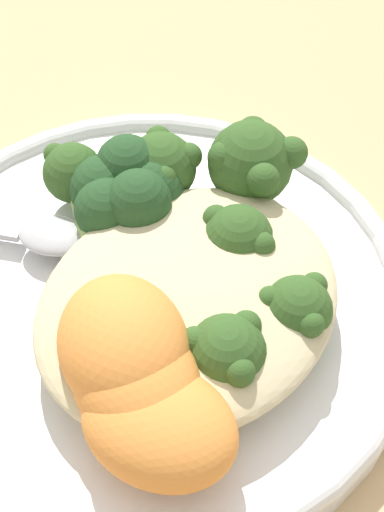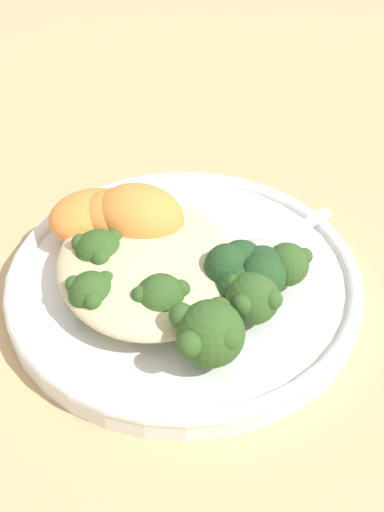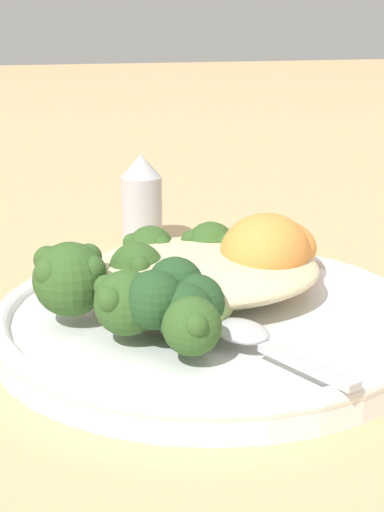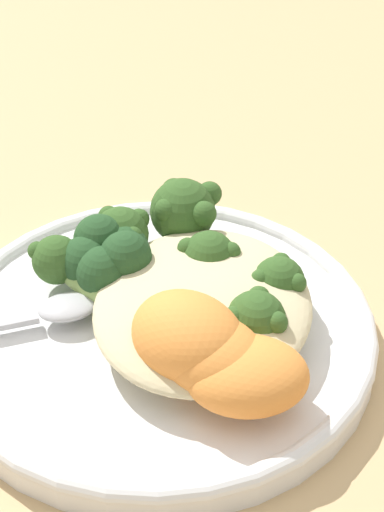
{
  "view_description": "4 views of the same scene",
  "coord_description": "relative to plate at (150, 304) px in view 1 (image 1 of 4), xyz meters",
  "views": [
    {
      "loc": [
        0.18,
        0.17,
        0.34
      ],
      "look_at": [
        -0.01,
        0.02,
        0.06
      ],
      "focal_mm": 60.0,
      "sensor_mm": 36.0,
      "label": 1
    },
    {
      "loc": [
        -0.37,
        0.08,
        0.37
      ],
      "look_at": [
        0.0,
        -0.01,
        0.03
      ],
      "focal_mm": 50.0,
      "sensor_mm": 36.0,
      "label": 2
    },
    {
      "loc": [
        -0.1,
        -0.47,
        0.2
      ],
      "look_at": [
        -0.01,
        -0.02,
        0.06
      ],
      "focal_mm": 60.0,
      "sensor_mm": 36.0,
      "label": 3
    },
    {
      "loc": [
        0.38,
        0.08,
        0.36
      ],
      "look_at": [
        -0.01,
        0.02,
        0.06
      ],
      "focal_mm": 60.0,
      "sensor_mm": 36.0,
      "label": 4
    }
  ],
  "objects": [
    {
      "name": "broccoli_stalk_0",
      "position": [
        0.01,
        0.05,
        0.03
      ],
      "size": [
        0.04,
        0.1,
        0.03
      ],
      "rotation": [
        0.0,
        0.0,
        1.62
      ],
      "color": "#8EB25B",
      "rests_on": "plate"
    },
    {
      "name": "spoon",
      "position": [
        0.01,
        -0.07,
        0.01
      ],
      "size": [
        0.06,
        0.1,
        0.01
      ],
      "rotation": [
        0.0,
        0.0,
        5.19
      ],
      "color": "#B7B7BC",
      "rests_on": "plate"
    },
    {
      "name": "sweet_potato_chunk_2",
      "position": [
        0.06,
        0.06,
        0.03
      ],
      "size": [
        0.06,
        0.07,
        0.03
      ],
      "primitive_type": "ellipsoid",
      "rotation": [
        0.0,
        0.0,
        1.73
      ],
      "color": "orange",
      "rests_on": "plate"
    },
    {
      "name": "plate",
      "position": [
        0.0,
        0.0,
        0.0
      ],
      "size": [
        0.26,
        0.26,
        0.02
      ],
      "color": "white",
      "rests_on": "ground_plane"
    },
    {
      "name": "broccoli_stalk_5",
      "position": [
        -0.01,
        -0.05,
        0.02
      ],
      "size": [
        0.07,
        0.11,
        0.03
      ],
      "rotation": [
        0.0,
        0.0,
        4.23
      ],
      "color": "#8EB25B",
      "rests_on": "plate"
    },
    {
      "name": "sweet_potato_chunk_1",
      "position": [
        0.05,
        0.04,
        0.03
      ],
      "size": [
        0.07,
        0.08,
        0.04
      ],
      "primitive_type": "ellipsoid",
      "rotation": [
        0.0,
        0.0,
        4.27
      ],
      "color": "orange",
      "rests_on": "plate"
    },
    {
      "name": "sweet_potato_chunk_0",
      "position": [
        0.04,
        0.02,
        0.03
      ],
      "size": [
        0.08,
        0.09,
        0.05
      ],
      "primitive_type": "ellipsoid",
      "rotation": [
        0.0,
        0.0,
        0.98
      ],
      "color": "orange",
      "rests_on": "plate"
    },
    {
      "name": "kale_tuft",
      "position": [
        -0.03,
        -0.04,
        0.03
      ],
      "size": [
        0.06,
        0.06,
        0.04
      ],
      "color": "#234723",
      "rests_on": "plate"
    },
    {
      "name": "quinoa_mound",
      "position": [
        0.0,
        0.02,
        0.02
      ],
      "size": [
        0.15,
        0.13,
        0.03
      ],
      "primitive_type": "ellipsoid",
      "color": "beige",
      "rests_on": "plate"
    },
    {
      "name": "ground_plane",
      "position": [
        0.0,
        -0.0,
        -0.01
      ],
      "size": [
        4.0,
        4.0,
        0.0
      ],
      "primitive_type": "plane",
      "color": "tan"
    },
    {
      "name": "broccoli_stalk_2",
      "position": [
        -0.03,
        0.02,
        0.03
      ],
      "size": [
        0.09,
        0.05,
        0.03
      ],
      "rotation": [
        0.0,
        0.0,
        2.87
      ],
      "color": "#8EB25B",
      "rests_on": "plate"
    },
    {
      "name": "broccoli_stalk_1",
      "position": [
        -0.02,
        0.05,
        0.02
      ],
      "size": [
        0.08,
        0.1,
        0.03
      ],
      "rotation": [
        0.0,
        0.0,
        2.17
      ],
      "color": "#8EB25B",
      "rests_on": "plate"
    },
    {
      "name": "broccoli_stalk_3",
      "position": [
        -0.07,
        0.0,
        0.03
      ],
      "size": [
        0.13,
        0.04,
        0.04
      ],
      "rotation": [
        0.0,
        0.0,
        3.18
      ],
      "color": "#8EB25B",
      "rests_on": "plate"
    },
    {
      "name": "broccoli_stalk_4",
      "position": [
        -0.04,
        -0.03,
        0.03
      ],
      "size": [
        0.1,
        0.08,
        0.04
      ],
      "rotation": [
        0.0,
        0.0,
        3.7
      ],
      "color": "#8EB25B",
      "rests_on": "plate"
    }
  ]
}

